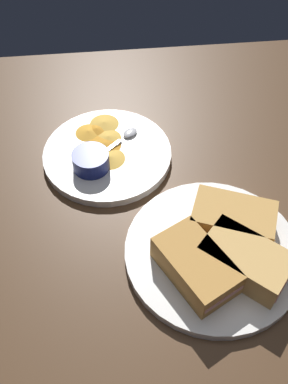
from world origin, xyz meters
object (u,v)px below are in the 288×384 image
at_px(sandwich_half_extra, 233,219).
at_px(plate_chips_companion, 107,154).
at_px(spoon_by_dark_ramekin, 209,236).
at_px(sandwich_half_far, 245,260).
at_px(ramekin_light_gravy, 91,160).
at_px(sandwich_half_near, 196,265).
at_px(plate_sandwich_main, 212,252).
at_px(spoon_by_gravy_ramekin, 126,136).
at_px(ramekin_dark_sauce, 240,221).

relative_size(sandwich_half_extra, plate_chips_companion, 0.61).
height_order(spoon_by_dark_ramekin, plate_chips_companion, spoon_by_dark_ramekin).
height_order(sandwich_half_far, plate_chips_companion, sandwich_half_far).
distance_m(sandwich_half_extra, ramekin_light_gravy, 0.28).
height_order(sandwich_half_near, sandwich_half_far, same).
distance_m(plate_sandwich_main, sandwich_half_far, 0.06).
relative_size(sandwich_half_near, sandwich_half_extra, 1.01).
relative_size(sandwich_half_near, spoon_by_gravy_ramekin, 1.81).
bearing_deg(plate_sandwich_main, ramekin_dark_sauce, -53.25).
relative_size(sandwich_half_extra, spoon_by_dark_ramekin, 1.50).
distance_m(ramekin_dark_sauce, spoon_by_gravy_ramekin, 0.29).
bearing_deg(plate_chips_companion, spoon_by_gravy_ramekin, -48.07).
distance_m(sandwich_half_extra, spoon_by_gravy_ramekin, 0.28).
height_order(plate_chips_companion, ramekin_light_gravy, ramekin_light_gravy).
relative_size(sandwich_half_far, spoon_by_gravy_ramekin, 1.77).
relative_size(plate_sandwich_main, ramekin_dark_sauce, 4.07).
bearing_deg(ramekin_dark_sauce, plate_chips_companion, 46.13).
bearing_deg(sandwich_half_far, spoon_by_dark_ramekin, 33.47).
bearing_deg(ramekin_light_gravy, spoon_by_dark_ramekin, -133.63).
bearing_deg(plate_sandwich_main, spoon_by_gravy_ramekin, 23.51).
xyz_separation_m(sandwich_half_near, ramekin_light_gravy, (0.24, 0.15, -0.01)).
bearing_deg(ramekin_dark_sauce, plate_sandwich_main, 126.75).
bearing_deg(sandwich_half_extra, spoon_by_dark_ramekin, 108.88).
bearing_deg(spoon_by_dark_ramekin, sandwich_half_extra, -71.12).
distance_m(sandwich_half_near, ramekin_light_gravy, 0.28).
relative_size(plate_chips_companion, spoon_by_gravy_ramekin, 2.96).
bearing_deg(plate_chips_companion, ramekin_dark_sauce, -133.87).
bearing_deg(spoon_by_gravy_ramekin, spoon_by_dark_ramekin, -154.92).
height_order(spoon_by_dark_ramekin, ramekin_light_gravy, ramekin_light_gravy).
bearing_deg(ramekin_light_gravy, spoon_by_gravy_ramekin, -44.07).
height_order(sandwich_half_extra, plate_chips_companion, sandwich_half_extra).
height_order(ramekin_dark_sauce, spoon_by_dark_ramekin, ramekin_dark_sauce).
distance_m(sandwich_half_extra, spoon_by_dark_ramekin, 0.05).
xyz_separation_m(plate_sandwich_main, sandwich_half_near, (-0.04, 0.04, 0.03)).
xyz_separation_m(sandwich_half_far, plate_chips_companion, (0.28, 0.20, -0.03)).
bearing_deg(spoon_by_dark_ramekin, sandwich_half_near, 151.16).
xyz_separation_m(plate_chips_companion, spoon_by_gravy_ramekin, (0.03, -0.04, 0.01)).
height_order(spoon_by_dark_ramekin, spoon_by_gravy_ramekin, same).
relative_size(plate_sandwich_main, sandwich_half_near, 1.88).
bearing_deg(sandwich_half_near, spoon_by_dark_ramekin, -28.84).
relative_size(sandwich_half_near, spoon_by_dark_ramekin, 1.52).
distance_m(plate_sandwich_main, sandwich_half_extra, 0.06).
height_order(ramekin_dark_sauce, plate_chips_companion, ramekin_dark_sauce).
height_order(plate_sandwich_main, plate_chips_companion, same).
bearing_deg(ramekin_light_gravy, plate_sandwich_main, -136.99).
relative_size(sandwich_half_extra, ramekin_light_gravy, 2.20).
relative_size(plate_sandwich_main, sandwich_half_extra, 1.90).
xyz_separation_m(plate_sandwich_main, plate_chips_companion, (0.24, 0.16, 0.00)).
relative_size(sandwich_half_near, ramekin_dark_sauce, 2.16).
bearing_deg(sandwich_half_far, plate_sandwich_main, 45.75).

